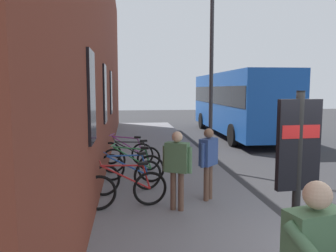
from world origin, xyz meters
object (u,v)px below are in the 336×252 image
object	(u,v)px
transit_info_sign	(298,157)
pedestrian_by_facade	(208,156)
bicycle_far_end	(127,176)
pedestrian_near_bus	(177,162)
bicycle_nearest_sign	(125,189)
bicycle_mid_rack	(127,153)
street_lamp	(211,63)
bicycle_leaning_wall	(131,167)
bicycle_beside_lamp	(132,159)
city_bus	(237,100)

from	to	relation	value
transit_info_sign	pedestrian_by_facade	xyz separation A→B (m)	(3.23, 0.31, -0.64)
bicycle_far_end	pedestrian_near_bus	bearing A→B (deg)	-142.19
bicycle_nearest_sign	pedestrian_by_facade	bearing A→B (deg)	-80.60
transit_info_sign	pedestrian_by_facade	size ratio (longest dim) A/B	1.52
bicycle_mid_rack	pedestrian_near_bus	bearing A→B (deg)	-166.45
transit_info_sign	pedestrian_by_facade	bearing A→B (deg)	5.47
transit_info_sign	pedestrian_near_bus	world-z (taller)	transit_info_sign
transit_info_sign	street_lamp	distance (m)	6.61
pedestrian_near_bus	street_lamp	world-z (taller)	street_lamp
bicycle_leaning_wall	pedestrian_by_facade	size ratio (longest dim) A/B	1.10
bicycle_leaning_wall	street_lamp	xyz separation A→B (m)	(1.50, -2.48, 2.81)
bicycle_beside_lamp	bicycle_mid_rack	distance (m)	0.95
city_bus	bicycle_leaning_wall	bearing A→B (deg)	147.16
bicycle_leaning_wall	street_lamp	world-z (taller)	street_lamp
bicycle_mid_rack	bicycle_nearest_sign	bearing A→B (deg)	179.71
street_lamp	transit_info_sign	bearing A→B (deg)	175.31
bicycle_far_end	bicycle_nearest_sign	bearing A→B (deg)	177.54
bicycle_beside_lamp	pedestrian_near_bus	xyz separation A→B (m)	(-3.25, -0.87, 0.58)
bicycle_beside_lamp	city_bus	bearing A→B (deg)	-36.08
bicycle_far_end	pedestrian_near_bus	distance (m)	1.71
city_bus	street_lamp	bearing A→B (deg)	156.12
bicycle_nearest_sign	bicycle_far_end	bearing A→B (deg)	-2.46
bicycle_mid_rack	street_lamp	xyz separation A→B (m)	(-0.48, -2.61, 2.81)
city_bus	bicycle_mid_rack	bearing A→B (deg)	139.74
bicycle_mid_rack	city_bus	xyz separation A→B (m)	(6.98, -5.91, 1.41)
pedestrian_near_bus	street_lamp	bearing A→B (deg)	-23.32
bicycle_nearest_sign	pedestrian_by_facade	size ratio (longest dim) A/B	1.11
bicycle_mid_rack	transit_info_sign	bearing A→B (deg)	-163.13
bicycle_beside_lamp	bicycle_far_end	bearing A→B (deg)	176.58
transit_info_sign	street_lamp	xyz separation A→B (m)	(6.39, -0.52, 1.60)
bicycle_nearest_sign	transit_info_sign	size ratio (longest dim) A/B	0.73
bicycle_far_end	city_bus	xyz separation A→B (m)	(9.89, -5.88, 1.41)
bicycle_leaning_wall	pedestrian_near_bus	distance (m)	2.45
transit_info_sign	city_bus	world-z (taller)	city_bus
bicycle_far_end	bicycle_leaning_wall	bearing A→B (deg)	-6.21
bicycle_nearest_sign	pedestrian_by_facade	distance (m)	1.91
street_lamp	bicycle_mid_rack	bearing A→B (deg)	79.61
bicycle_far_end	bicycle_mid_rack	bearing A→B (deg)	0.47
bicycle_beside_lamp	bicycle_mid_rack	bearing A→B (deg)	8.67
pedestrian_by_facade	street_lamp	size ratio (longest dim) A/B	0.29
bicycle_beside_lamp	bicycle_nearest_sign	bearing A→B (deg)	176.91
bicycle_leaning_wall	pedestrian_near_bus	bearing A→B (deg)	-158.20
street_lamp	pedestrian_near_bus	bearing A→B (deg)	156.68
pedestrian_by_facade	transit_info_sign	bearing A→B (deg)	-174.53
bicycle_mid_rack	city_bus	world-z (taller)	city_bus
street_lamp	bicycle_nearest_sign	bearing A→B (deg)	142.79
bicycle_beside_lamp	city_bus	distance (m)	9.89
street_lamp	city_bus	bearing A→B (deg)	-23.88
bicycle_far_end	street_lamp	size ratio (longest dim) A/B	0.31
pedestrian_near_bus	bicycle_beside_lamp	bearing A→B (deg)	14.91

